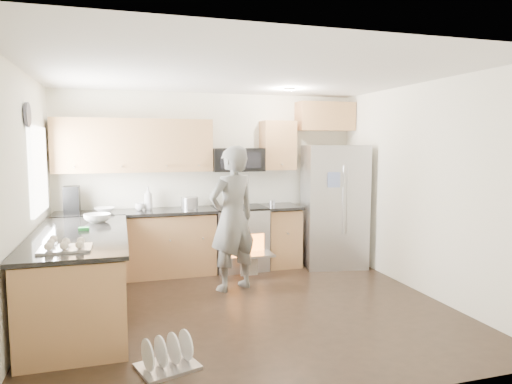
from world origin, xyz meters
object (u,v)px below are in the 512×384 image
object	(u,v)px
person	(233,218)
dish_rack	(167,359)
stove_range	(239,224)
refrigerator	(334,206)

from	to	relation	value
person	dish_rack	world-z (taller)	person
stove_range	person	xyz separation A→B (m)	(-0.33, -0.94, 0.24)
dish_rack	stove_range	bearing A→B (deg)	64.44
refrigerator	person	xyz separation A→B (m)	(-1.75, -0.70, -0.00)
refrigerator	dish_rack	distance (m)	3.86
stove_range	person	distance (m)	1.02
person	dish_rack	distance (m)	2.28
person	dish_rack	xyz separation A→B (m)	(-1.01, -1.87, -0.84)
person	dish_rack	size ratio (longest dim) A/B	3.27
stove_range	refrigerator	size ratio (longest dim) A/B	0.98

